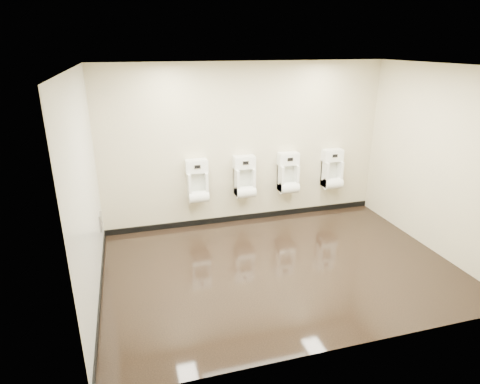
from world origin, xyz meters
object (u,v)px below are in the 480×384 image
at_px(urinal_2, 288,176).
at_px(urinal_3, 332,172).
at_px(urinal_1, 245,180).
at_px(urinal_0, 198,184).
at_px(access_panel, 101,222).

height_order(urinal_2, urinal_3, same).
height_order(urinal_1, urinal_2, same).
distance_m(urinal_0, urinal_2, 1.66).
bearing_deg(access_panel, urinal_1, 9.88).
distance_m(access_panel, urinal_1, 2.48).
height_order(urinal_0, urinal_1, same).
xyz_separation_m(urinal_1, urinal_2, (0.82, 0.00, 0.00)).
xyz_separation_m(access_panel, urinal_3, (4.13, 0.42, 0.31)).
distance_m(urinal_0, urinal_1, 0.84).
bearing_deg(access_panel, urinal_0, 14.90).
distance_m(access_panel, urinal_0, 1.67).
bearing_deg(access_panel, urinal_3, 5.85).
height_order(urinal_1, urinal_3, same).
distance_m(access_panel, urinal_2, 3.29).
relative_size(access_panel, urinal_1, 0.35).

